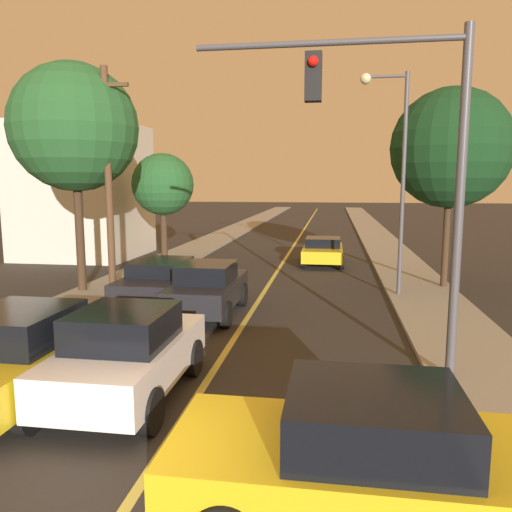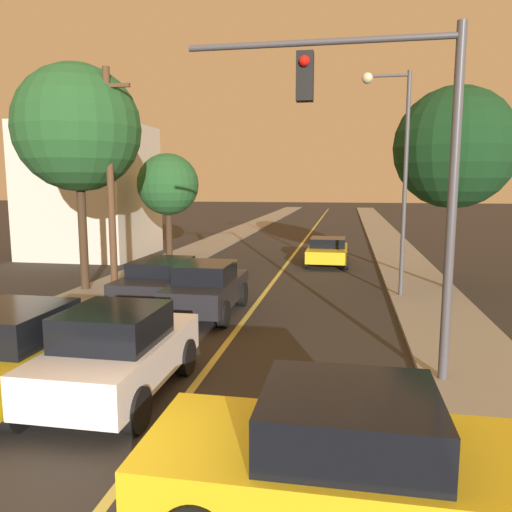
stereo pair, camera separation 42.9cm
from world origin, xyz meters
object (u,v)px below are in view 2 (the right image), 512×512
at_px(car_near_lane_second, 207,288).
at_px(traffic_signal_mast, 391,145).
at_px(tree_right_near, 455,148).
at_px(car_far_oncoming, 328,251).
at_px(car_near_lane_front, 118,352).
at_px(tree_left_far, 168,185).
at_px(streetlamp_right, 395,156).
at_px(car_outer_lane_front, 18,349).
at_px(domed_building_left, 90,177).
at_px(car_crossing_right, 337,457).
at_px(utility_pole_left, 110,179).
at_px(car_outer_lane_second, 164,278).
at_px(tree_left_near, 78,129).

xyz_separation_m(car_near_lane_second, traffic_signal_mast, (4.82, -4.21, 3.79)).
bearing_deg(tree_right_near, car_far_oncoming, 131.99).
xyz_separation_m(car_near_lane_front, tree_left_far, (-4.44, 14.83, 2.97)).
distance_m(car_far_oncoming, streetlamp_right, 8.22).
bearing_deg(car_outer_lane_front, domed_building_left, 114.13).
bearing_deg(domed_building_left, car_near_lane_second, -48.91).
height_order(car_far_oncoming, car_crossing_right, car_crossing_right).
xyz_separation_m(car_crossing_right, utility_pole_left, (-7.73, 10.26, 3.21)).
relative_size(car_near_lane_front, car_outer_lane_front, 0.90).
height_order(car_outer_lane_second, traffic_signal_mast, traffic_signal_mast).
distance_m(car_near_lane_front, streetlamp_right, 11.43).
xyz_separation_m(car_outer_lane_front, car_crossing_right, (5.91, -2.62, -0.02)).
bearing_deg(car_crossing_right, tree_left_far, 25.60).
xyz_separation_m(car_near_lane_front, car_crossing_right, (4.00, -2.78, -0.04)).
bearing_deg(car_crossing_right, car_outer_lane_second, 30.21).
height_order(traffic_signal_mast, tree_left_far, traffic_signal_mast).
bearing_deg(domed_building_left, car_crossing_right, -55.40).
bearing_deg(tree_left_far, streetlamp_right, -29.47).
bearing_deg(streetlamp_right, utility_pole_left, -169.68).
bearing_deg(tree_right_near, car_outer_lane_second, -160.40).
relative_size(utility_pole_left, tree_right_near, 1.05).
distance_m(car_near_lane_front, tree_left_near, 10.87).
distance_m(car_near_lane_second, tree_right_near, 10.13).
height_order(utility_pole_left, tree_left_far, utility_pole_left).
xyz_separation_m(car_far_oncoming, tree_left_near, (-8.38, -7.69, 5.09)).
distance_m(streetlamp_right, domed_building_left, 16.91).
bearing_deg(car_near_lane_second, tree_left_far, 116.41).
distance_m(traffic_signal_mast, tree_right_near, 9.59).
height_order(tree_left_far, tree_right_near, tree_right_near).
distance_m(car_outer_lane_front, tree_right_near, 15.22).
height_order(car_far_oncoming, utility_pole_left, utility_pole_left).
relative_size(car_near_lane_front, traffic_signal_mast, 0.59).
xyz_separation_m(car_far_oncoming, domed_building_left, (-12.68, 0.92, 3.55)).
relative_size(car_near_lane_second, tree_left_near, 0.51).
xyz_separation_m(car_near_lane_front, tree_left_near, (-5.21, 8.18, 4.91)).
height_order(car_near_lane_second, traffic_signal_mast, traffic_signal_mast).
bearing_deg(tree_right_near, car_near_lane_front, -125.59).
bearing_deg(traffic_signal_mast, streetlamp_right, 84.31).
bearing_deg(car_outer_lane_second, car_outer_lane_front, -90.00).
xyz_separation_m(car_crossing_right, traffic_signal_mast, (0.82, 4.46, 3.79)).
distance_m(traffic_signal_mast, tree_left_near, 12.01).
bearing_deg(car_far_oncoming, car_outer_lane_second, 59.13).
bearing_deg(tree_right_near, tree_left_near, -168.54).
height_order(car_near_lane_second, car_outer_lane_second, car_near_lane_second).
relative_size(tree_left_near, tree_right_near, 1.10).
bearing_deg(car_far_oncoming, car_crossing_right, 92.54).
bearing_deg(car_outer_lane_front, tree_left_near, 111.58).
distance_m(car_far_oncoming, car_crossing_right, 18.67).
bearing_deg(tree_left_far, domed_building_left, 158.77).
relative_size(tree_right_near, domed_building_left, 0.73).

